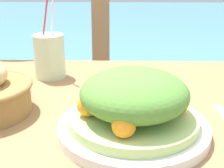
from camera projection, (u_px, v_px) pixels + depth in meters
name	position (u px, v px, depth m)	size (l,w,h in m)	color
patio_table	(84.00, 145.00, 0.73)	(1.20, 0.75, 0.72)	#997047
railing_fence	(101.00, 23.00, 1.29)	(2.80, 0.08, 1.06)	#937551
sea_backdrop	(114.00, 37.00, 3.83)	(12.00, 4.00, 0.41)	teal
salad_plate	(134.00, 107.00, 0.58)	(0.29, 0.29, 0.12)	silver
drink_glass	(50.00, 56.00, 0.87)	(0.09, 0.09, 0.25)	beige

